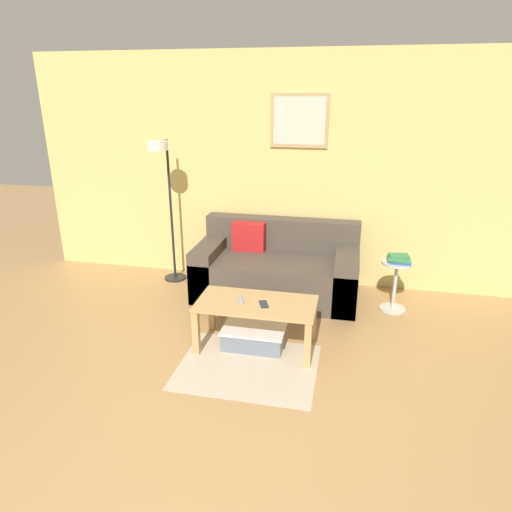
% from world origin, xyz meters
% --- Properties ---
extents(wall_back, '(5.60, 0.09, 2.55)m').
position_xyz_m(wall_back, '(0.00, 3.73, 1.28)').
color(wall_back, '#DDC472').
rests_on(wall_back, ground_plane).
extents(area_rug, '(1.13, 0.90, 0.01)m').
position_xyz_m(area_rug, '(0.16, 1.81, 0.00)').
color(area_rug, '#C1B299').
rests_on(area_rug, ground_plane).
extents(couch, '(1.73, 0.88, 0.79)m').
position_xyz_m(couch, '(0.14, 3.27, 0.29)').
color(couch, '#4C4238').
rests_on(couch, ground_plane).
extents(coffee_table, '(1.03, 0.52, 0.43)m').
position_xyz_m(coffee_table, '(0.16, 2.14, 0.35)').
color(coffee_table, tan).
rests_on(coffee_table, ground_plane).
extents(storage_bin, '(0.55, 0.37, 0.18)m').
position_xyz_m(storage_bin, '(0.14, 2.14, 0.09)').
color(storage_bin, slate).
rests_on(storage_bin, ground_plane).
extents(floor_lamp, '(0.26, 0.48, 1.64)m').
position_xyz_m(floor_lamp, '(-1.12, 3.29, 1.16)').
color(floor_lamp, black).
rests_on(floor_lamp, ground_plane).
extents(side_table, '(0.31, 0.31, 0.53)m').
position_xyz_m(side_table, '(1.39, 3.14, 0.31)').
color(side_table, silver).
rests_on(side_table, ground_plane).
extents(book_stack, '(0.23, 0.17, 0.08)m').
position_xyz_m(book_stack, '(1.40, 3.13, 0.56)').
color(book_stack, '#335199').
rests_on(book_stack, side_table).
extents(remote_control, '(0.08, 0.15, 0.02)m').
position_xyz_m(remote_control, '(0.02, 2.14, 0.44)').
color(remote_control, '#99999E').
rests_on(remote_control, coffee_table).
extents(cell_phone, '(0.11, 0.15, 0.01)m').
position_xyz_m(cell_phone, '(0.23, 2.11, 0.43)').
color(cell_phone, '#1E2338').
rests_on(cell_phone, coffee_table).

